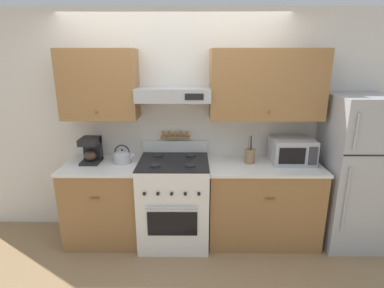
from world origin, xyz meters
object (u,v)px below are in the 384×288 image
Objects in this scene: stove_range at (174,201)px; tea_kettle at (123,156)px; utensil_crock at (250,156)px; refrigerator at (356,172)px; microwave at (292,151)px; coffee_maker at (91,149)px.

tea_kettle is at bearing 171.18° from stove_range.
refrigerator is at bearing -3.96° from utensil_crock.
stove_range is 3.52× the size of utensil_crock.
stove_range is 0.76m from tea_kettle.
refrigerator is 6.67× the size of tea_kettle.
stove_range is at bearing -175.33° from microwave.
tea_kettle is at bearing -4.74° from coffee_maker.
tea_kettle is 0.55× the size of microwave.
coffee_maker is (-0.35, 0.03, 0.07)m from tea_kettle.
coffee_maker is (-0.92, 0.12, 0.56)m from stove_range.
tea_kettle is 1.88m from microwave.
refrigerator is at bearing 0.25° from stove_range.
coffee_maker is at bearing 179.05° from utensil_crock.
microwave is at bearing 171.96° from refrigerator.
refrigerator is at bearing -2.14° from coffee_maker.
stove_range is 2.40× the size of microwave.
utensil_crock is at bearing 0.00° from tea_kettle.
stove_range is at bearing -7.27° from coffee_maker.
microwave is 0.47m from utensil_crock.
microwave is at bearing 0.55° from tea_kettle.
tea_kettle is at bearing -179.45° from microwave.
stove_range is 3.88× the size of coffee_maker.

